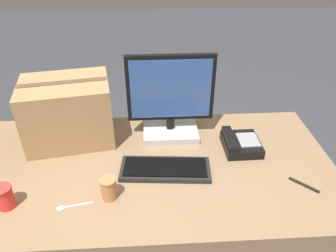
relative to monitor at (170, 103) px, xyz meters
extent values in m
cube|color=#8C6B4C|center=(-0.13, -0.27, -0.55)|extent=(1.80, 0.90, 0.72)
cube|color=#B7B7B7|center=(0.00, 0.00, -0.17)|extent=(0.29, 0.24, 0.04)
cylinder|color=black|center=(0.00, 0.00, -0.12)|extent=(0.04, 0.04, 0.06)
cube|color=black|center=(0.00, 0.00, 0.09)|extent=(0.45, 0.03, 0.36)
cube|color=#2D4C8C|center=(0.00, -0.02, 0.09)|extent=(0.41, 0.01, 0.32)
cube|color=black|center=(-0.04, -0.31, -0.18)|extent=(0.43, 0.20, 0.02)
cube|color=black|center=(-0.04, -0.31, -0.16)|extent=(0.39, 0.17, 0.01)
cube|color=black|center=(0.35, -0.16, -0.16)|extent=(0.18, 0.20, 0.05)
cube|color=black|center=(0.29, -0.16, -0.12)|extent=(0.05, 0.19, 0.03)
cube|color=gray|center=(0.39, -0.16, -0.14)|extent=(0.10, 0.12, 0.01)
cylinder|color=red|center=(-0.71, -0.49, -0.14)|extent=(0.07, 0.07, 0.09)
cylinder|color=red|center=(-0.71, -0.49, -0.09)|extent=(0.08, 0.08, 0.01)
cylinder|color=#BC7547|center=(-0.29, -0.46, -0.14)|extent=(0.07, 0.07, 0.09)
cylinder|color=#BC7547|center=(-0.29, -0.46, -0.09)|extent=(0.07, 0.07, 0.01)
cube|color=silver|center=(-0.41, -0.50, -0.19)|extent=(0.12, 0.03, 0.00)
ellipsoid|color=silver|center=(-0.49, -0.52, -0.19)|extent=(0.04, 0.03, 0.00)
cube|color=#9E754C|center=(-0.53, -0.01, -0.03)|extent=(0.48, 0.38, 0.33)
cube|color=brown|center=(-0.53, -0.01, 0.14)|extent=(0.42, 0.11, 0.00)
cylinder|color=black|center=(0.57, -0.45, -0.18)|extent=(0.11, 0.11, 0.01)
camera|label=1|loc=(-0.10, -1.48, 0.83)|focal=35.00mm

